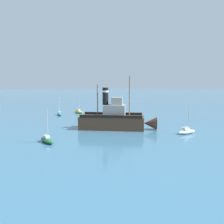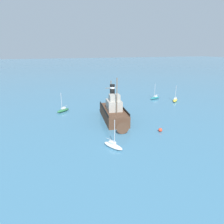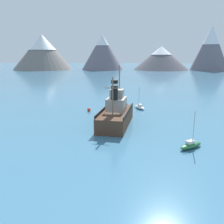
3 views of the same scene
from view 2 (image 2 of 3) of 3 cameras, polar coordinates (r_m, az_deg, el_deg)
name	(u,v)px [view 2 (image 2 of 3)]	position (r m, az deg, el deg)	size (l,w,h in m)	color
ground_plane	(114,118)	(46.34, 0.60, -1.69)	(600.00, 600.00, 0.00)	teal
old_tugboat	(114,113)	(44.21, 0.57, -0.15)	(5.82, 14.70, 9.90)	#4C3323
sailboat_yellow	(175,100)	(63.75, 17.59, 3.30)	(3.48, 3.45, 4.90)	gold
sailboat_green	(63,110)	(52.23, -13.81, 0.54)	(3.68, 3.20, 4.90)	#286B3D
sailboat_teal	(155,98)	(65.14, 12.18, 4.03)	(3.96, 2.16, 4.90)	#23757A
sailboat_white	(113,145)	(32.72, 0.31, -9.52)	(2.79, 3.86, 4.90)	white
mooring_buoy	(160,130)	(39.79, 13.64, -5.00)	(0.75, 0.75, 0.75)	red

